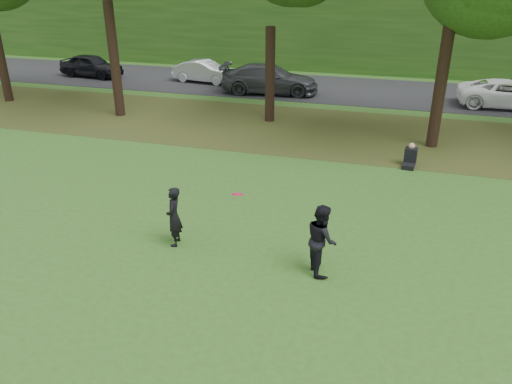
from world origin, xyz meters
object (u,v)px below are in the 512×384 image
at_px(player_left, 174,217).
at_px(player_right, 322,239).
at_px(frisbee, 238,194).
at_px(seated_person, 410,158).

relative_size(player_left, player_right, 0.92).
height_order(frisbee, seated_person, frisbee).
bearing_deg(seated_person, player_left, -121.65).
bearing_deg(frisbee, player_right, -2.40).
distance_m(frisbee, seated_person, 8.49).
relative_size(player_right, seated_person, 2.04).
height_order(player_right, frisbee, frisbee).
distance_m(player_left, frisbee, 1.94).
xyz_separation_m(player_left, player_right, (3.73, -0.19, 0.06)).
bearing_deg(player_right, frisbee, 63.72).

